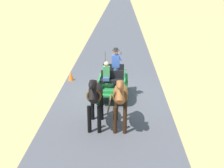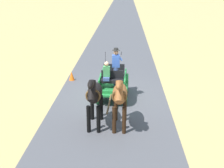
{
  "view_description": "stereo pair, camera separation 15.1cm",
  "coord_description": "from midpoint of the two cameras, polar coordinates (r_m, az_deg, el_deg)",
  "views": [
    {
      "loc": [
        -0.49,
        13.59,
        5.42
      ],
      "look_at": [
        -0.09,
        1.26,
        1.1
      ],
      "focal_mm": 48.37,
      "sensor_mm": 36.0,
      "label": 1
    },
    {
      "loc": [
        -0.64,
        13.58,
        5.42
      ],
      "look_at": [
        -0.09,
        1.26,
        1.1
      ],
      "focal_mm": 48.37,
      "sensor_mm": 36.0,
      "label": 2
    }
  ],
  "objects": [
    {
      "name": "ground_plane",
      "position": [
        14.64,
        -0.49,
        -2.44
      ],
      "size": [
        200.0,
        200.0,
        0.0
      ],
      "primitive_type": "plane",
      "color": "tan"
    },
    {
      "name": "traffic_cone",
      "position": [
        17.09,
        -8.04,
        1.49
      ],
      "size": [
        0.32,
        0.32,
        0.5
      ],
      "primitive_type": "cone",
      "color": "orange",
      "rests_on": "ground"
    },
    {
      "name": "road_surface",
      "position": [
        14.64,
        -0.49,
        -2.42
      ],
      "size": [
        5.28,
        160.0,
        0.01
      ],
      "primitive_type": "cube",
      "color": "#4C4C51",
      "rests_on": "ground"
    },
    {
      "name": "horse_drawn_carriage",
      "position": [
        14.22,
        -0.16,
        0.4
      ],
      "size": [
        1.48,
        4.51,
        2.5
      ],
      "color": "#1E7233",
      "rests_on": "ground"
    },
    {
      "name": "horse_off_side",
      "position": [
        11.26,
        -3.61,
        -2.08
      ],
      "size": [
        0.58,
        2.13,
        2.21
      ],
      "color": "black",
      "rests_on": "ground"
    },
    {
      "name": "horse_near_side",
      "position": [
        11.18,
        1.22,
        -2.2
      ],
      "size": [
        0.59,
        2.13,
        2.21
      ],
      "color": "brown",
      "rests_on": "ground"
    }
  ]
}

